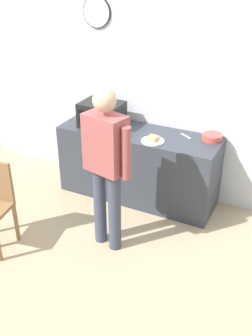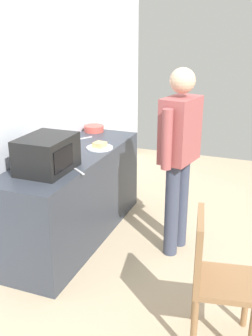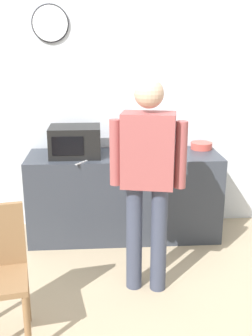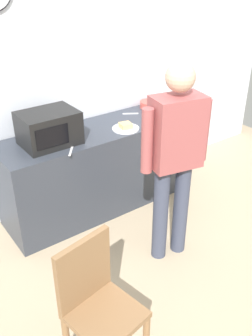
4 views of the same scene
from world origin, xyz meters
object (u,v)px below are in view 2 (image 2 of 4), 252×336
object	(u,v)px
sandwich_plate	(100,147)
wooden_chair	(213,275)
salad_bowl	(94,129)
spoon_utensil	(79,171)
fork_utensil	(85,138)
person_standing	(179,149)
microwave	(47,154)

from	to	relation	value
sandwich_plate	wooden_chair	distance (m)	1.85
salad_bowl	wooden_chair	xyz separation A→B (m)	(-1.79, -1.69, -0.40)
spoon_utensil	wooden_chair	distance (m)	1.40
fork_utensil	wooden_chair	size ratio (longest dim) A/B	0.18
sandwich_plate	person_standing	bearing A→B (deg)	-99.07
fork_utensil	salad_bowl	bearing A→B (deg)	6.60
person_standing	sandwich_plate	bearing A→B (deg)	80.93
sandwich_plate	salad_bowl	bearing A→B (deg)	30.12
microwave	sandwich_plate	size ratio (longest dim) A/B	1.88
sandwich_plate	spoon_utensil	world-z (taller)	sandwich_plate
fork_utensil	person_standing	bearing A→B (deg)	-110.21
person_standing	wooden_chair	size ratio (longest dim) A/B	1.84
microwave	fork_utensil	world-z (taller)	microwave
microwave	wooden_chair	world-z (taller)	microwave
salad_bowl	person_standing	bearing A→B (deg)	-121.39
wooden_chair	fork_utensil	bearing A→B (deg)	47.98
salad_bowl	fork_utensil	distance (m)	0.30
microwave	person_standing	xyz separation A→B (m)	(0.61, -0.99, -0.02)
spoon_utensil	wooden_chair	xyz separation A→B (m)	(-0.53, -1.24, -0.37)
sandwich_plate	fork_utensil	bearing A→B (deg)	46.72
salad_bowl	fork_utensil	xyz separation A→B (m)	(-0.30, -0.03, -0.03)
fork_utensil	microwave	bearing A→B (deg)	-171.08
salad_bowl	wooden_chair	distance (m)	2.50
fork_utensil	wooden_chair	xyz separation A→B (m)	(-1.49, -1.66, -0.37)
sandwich_plate	fork_utensil	size ratio (longest dim) A/B	1.56
person_standing	fork_utensil	bearing A→B (deg)	69.79
sandwich_plate	salad_bowl	distance (m)	0.68
microwave	fork_utensil	xyz separation A→B (m)	(1.03, 0.16, -0.15)
microwave	spoon_utensil	distance (m)	0.30
microwave	salad_bowl	bearing A→B (deg)	8.40
microwave	salad_bowl	world-z (taller)	microwave
fork_utensil	wooden_chair	bearing A→B (deg)	-132.02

